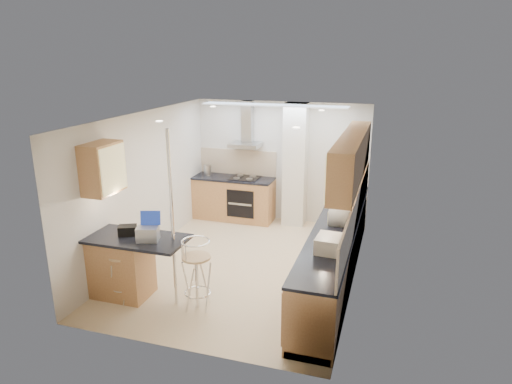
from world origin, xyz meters
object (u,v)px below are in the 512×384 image
(bar_stool_near, at_px, (122,271))
(bread_bin, at_px, (329,244))
(laptop, at_px, (148,234))
(bar_stool_end, at_px, (197,274))
(microwave, at_px, (343,212))

(bar_stool_near, distance_m, bread_bin, 2.94)
(laptop, bearing_deg, bar_stool_end, -13.95)
(microwave, xyz_separation_m, bar_stool_end, (-1.78, -1.56, -0.57))
(bar_stool_near, bearing_deg, bar_stool_end, 1.11)
(laptop, bearing_deg, microwave, 15.20)
(laptop, distance_m, bread_bin, 2.46)
(laptop, relative_size, bar_stool_end, 0.29)
(microwave, bearing_deg, bar_stool_near, 118.47)
(laptop, relative_size, bar_stool_near, 0.32)
(bar_stool_end, height_order, bread_bin, bread_bin)
(microwave, relative_size, bar_stool_end, 0.57)
(bread_bin, bearing_deg, microwave, 91.33)
(laptop, height_order, bar_stool_near, laptop)
(microwave, relative_size, bread_bin, 1.45)
(bar_stool_end, bearing_deg, laptop, 147.91)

